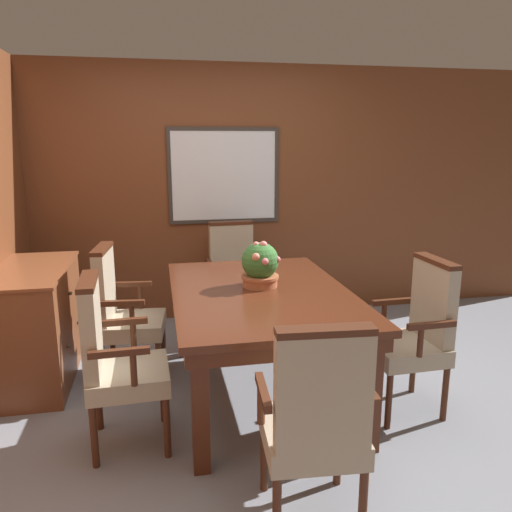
% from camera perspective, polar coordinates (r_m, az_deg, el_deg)
% --- Properties ---
extents(ground_plane, '(14.00, 14.00, 0.00)m').
position_cam_1_polar(ground_plane, '(3.51, -0.53, -16.63)').
color(ground_plane, gray).
extents(wall_back, '(7.20, 0.08, 2.45)m').
position_cam_1_polar(wall_back, '(4.91, -4.64, 7.02)').
color(wall_back, brown).
rests_on(wall_back, ground_plane).
extents(dining_table, '(1.17, 1.73, 0.76)m').
position_cam_1_polar(dining_table, '(3.38, 0.50, -5.43)').
color(dining_table, '#4C2314').
rests_on(dining_table, ground_plane).
extents(chair_head_near, '(0.52, 0.48, 1.01)m').
position_cam_1_polar(chair_head_near, '(2.31, 6.88, -17.96)').
color(chair_head_near, '#472314').
rests_on(chair_head_near, ground_plane).
extents(chair_right_near, '(0.47, 0.50, 1.01)m').
position_cam_1_polar(chair_right_near, '(3.41, 17.83, -8.06)').
color(chair_right_near, '#472314').
rests_on(chair_right_near, ground_plane).
extents(chair_left_near, '(0.47, 0.51, 1.01)m').
position_cam_1_polar(chair_left_near, '(2.98, -15.93, -11.04)').
color(chair_left_near, '#472314').
rests_on(chair_left_near, ground_plane).
extents(chair_left_far, '(0.49, 0.52, 1.01)m').
position_cam_1_polar(chair_left_far, '(3.75, -15.13, -5.91)').
color(chair_left_far, '#472314').
rests_on(chair_left_far, ground_plane).
extents(chair_head_far, '(0.51, 0.47, 1.01)m').
position_cam_1_polar(chair_head_far, '(4.59, -2.57, -1.99)').
color(chair_head_far, '#472314').
rests_on(chair_head_far, ground_plane).
extents(potted_plant, '(0.26, 0.27, 0.32)m').
position_cam_1_polar(potted_plant, '(3.40, 0.48, -1.09)').
color(potted_plant, '#B2603D').
rests_on(potted_plant, dining_table).
extents(sideboard_cabinet, '(0.52, 1.09, 0.85)m').
position_cam_1_polar(sideboard_cabinet, '(4.02, -23.83, -7.15)').
color(sideboard_cabinet, brown).
rests_on(sideboard_cabinet, ground_plane).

